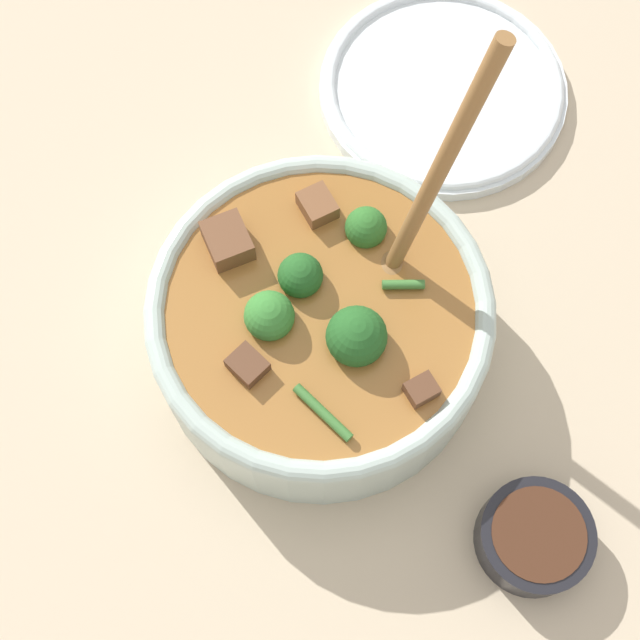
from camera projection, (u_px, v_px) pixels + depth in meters
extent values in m
plane|color=#C6B293|center=(320.00, 344.00, 0.71)|extent=(4.00, 4.00, 0.00)
cylinder|color=#B2C6BC|center=(320.00, 327.00, 0.68)|extent=(0.25, 0.25, 0.08)
torus|color=#B2C6BC|center=(320.00, 308.00, 0.64)|extent=(0.25, 0.25, 0.02)
cylinder|color=#9E662D|center=(320.00, 319.00, 0.66)|extent=(0.23, 0.23, 0.04)
sphere|color=#2D6B28|center=(366.00, 227.00, 0.66)|extent=(0.03, 0.03, 0.03)
cylinder|color=#6B9956|center=(365.00, 241.00, 0.68)|extent=(0.01, 0.01, 0.01)
sphere|color=#235B23|center=(357.00, 336.00, 0.62)|extent=(0.04, 0.04, 0.04)
cylinder|color=#6B9956|center=(355.00, 352.00, 0.65)|extent=(0.02, 0.02, 0.02)
sphere|color=#235B23|center=(300.00, 275.00, 0.64)|extent=(0.03, 0.03, 0.03)
cylinder|color=#6B9956|center=(301.00, 289.00, 0.66)|extent=(0.01, 0.01, 0.01)
sphere|color=#387F33|center=(269.00, 316.00, 0.63)|extent=(0.04, 0.04, 0.04)
cylinder|color=#6B9956|center=(271.00, 329.00, 0.65)|extent=(0.01, 0.01, 0.02)
cube|color=brown|center=(318.00, 207.00, 0.66)|extent=(0.03, 0.03, 0.02)
cube|color=brown|center=(228.00, 243.00, 0.65)|extent=(0.04, 0.04, 0.03)
cube|color=brown|center=(421.00, 390.00, 0.61)|extent=(0.03, 0.03, 0.02)
cube|color=brown|center=(248.00, 367.00, 0.62)|extent=(0.03, 0.03, 0.02)
cylinder|color=#3D7533|center=(317.00, 413.00, 0.61)|extent=(0.04, 0.04, 0.01)
cylinder|color=#3D7533|center=(403.00, 285.00, 0.64)|extent=(0.01, 0.03, 0.01)
ellipsoid|color=olive|center=(391.00, 266.00, 0.66)|extent=(0.04, 0.03, 0.01)
cylinder|color=olive|center=(439.00, 171.00, 0.56)|extent=(0.05, 0.06, 0.22)
cylinder|color=black|center=(534.00, 537.00, 0.64)|extent=(0.08, 0.08, 0.03)
cylinder|color=#472819|center=(538.00, 535.00, 0.63)|extent=(0.07, 0.07, 0.01)
cylinder|color=white|center=(443.00, 90.00, 0.79)|extent=(0.22, 0.22, 0.01)
torus|color=white|center=(443.00, 86.00, 0.79)|extent=(0.21, 0.21, 0.01)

